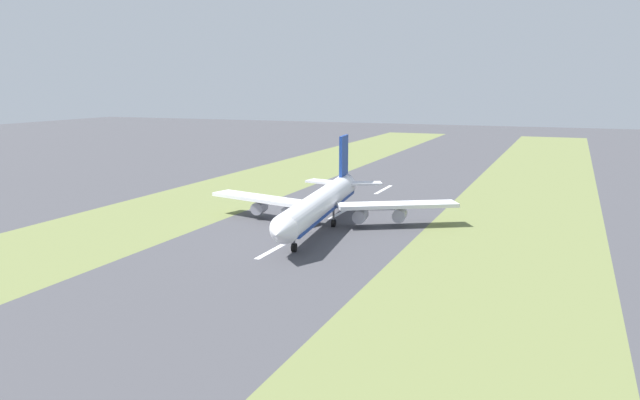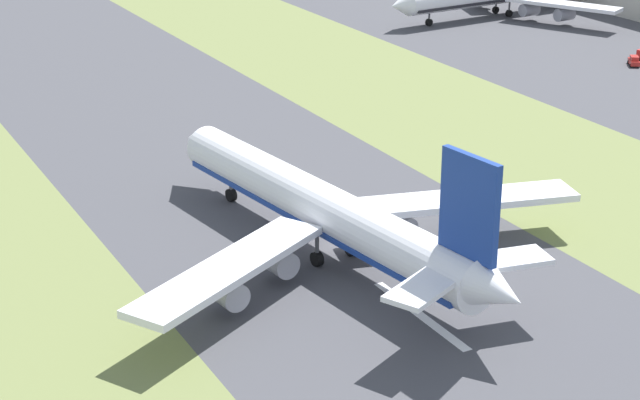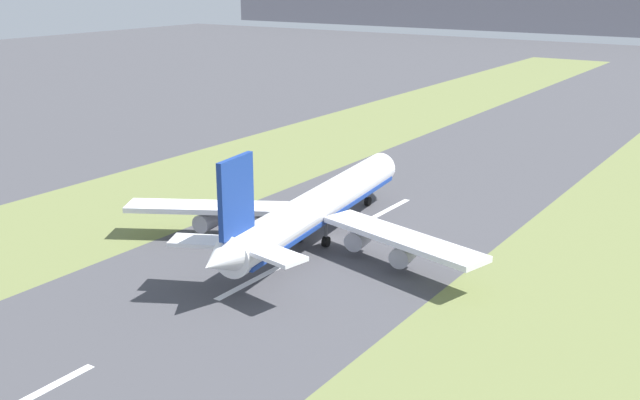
# 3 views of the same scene
# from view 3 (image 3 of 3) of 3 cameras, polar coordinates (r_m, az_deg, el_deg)

# --- Properties ---
(ground_plane) EXTENTS (800.00, 800.00, 0.00)m
(ground_plane) POSITION_cam_3_polar(r_m,az_deg,el_deg) (128.85, 0.86, -3.04)
(ground_plane) COLOR #424247
(grass_median_west) EXTENTS (40.00, 600.00, 0.01)m
(grass_median_west) POSITION_cam_3_polar(r_m,az_deg,el_deg) (156.65, -13.09, 0.19)
(grass_median_west) COLOR olive
(grass_median_west) RESTS_ON ground
(grass_median_east) EXTENTS (40.00, 600.00, 0.01)m
(grass_median_east) POSITION_cam_3_polar(r_m,az_deg,el_deg) (112.75, 20.58, -7.21)
(grass_median_east) COLOR olive
(grass_median_east) RESTS_ON ground
(centreline_dash_mid) EXTENTS (1.20, 18.00, 0.01)m
(centreline_dash_mid) POSITION_cam_3_polar(r_m,az_deg,el_deg) (113.24, -4.89, -6.01)
(centreline_dash_mid) COLOR silver
(centreline_dash_mid) RESTS_ON ground
(centreline_dash_far) EXTENTS (1.20, 18.00, 0.01)m
(centreline_dash_far) POSITION_cam_3_polar(r_m,az_deg,el_deg) (144.55, 5.03, -0.84)
(centreline_dash_far) COLOR silver
(centreline_dash_far) RESTS_ON ground
(airplane_main_jet) EXTENTS (63.58, 67.14, 20.20)m
(airplane_main_jet) POSITION_cam_3_polar(r_m,az_deg,el_deg) (125.69, -0.38, -0.65)
(airplane_main_jet) COLOR white
(airplane_main_jet) RESTS_ON ground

